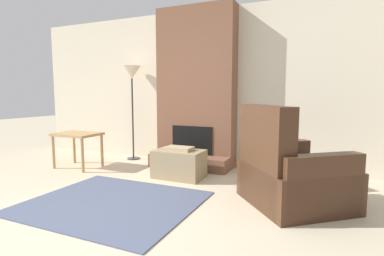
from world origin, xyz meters
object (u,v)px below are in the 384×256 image
armchair (288,176)px  side_table (77,138)px  floor_lamp_left (132,78)px  ottoman (179,163)px

armchair → side_table: size_ratio=1.96×
side_table → floor_lamp_left: (0.45, 0.90, 1.00)m
side_table → ottoman: bearing=4.1°
armchair → ottoman: bearing=34.0°
ottoman → side_table: 1.81m
ottoman → armchair: 1.62m
side_table → armchair: bearing=-5.9°
armchair → side_table: bearing=45.0°
armchair → floor_lamp_left: (-2.88, 1.24, 1.17)m
floor_lamp_left → armchair: bearing=-23.4°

